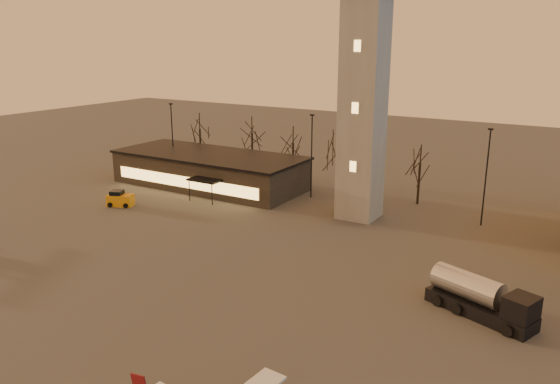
% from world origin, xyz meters
% --- Properties ---
extents(ground, '(220.00, 220.00, 0.00)m').
position_xyz_m(ground, '(0.00, 0.00, 0.00)').
color(ground, '#403E3B').
rests_on(ground, ground).
extents(control_tower, '(6.80, 6.80, 32.60)m').
position_xyz_m(control_tower, '(0.00, 30.00, 16.33)').
color(control_tower, gray).
rests_on(control_tower, ground).
extents(terminal, '(25.40, 12.20, 4.30)m').
position_xyz_m(terminal, '(-21.99, 31.98, 2.16)').
color(terminal, black).
rests_on(terminal, ground).
extents(light_poles, '(58.50, 12.25, 10.14)m').
position_xyz_m(light_poles, '(0.50, 31.00, 5.41)').
color(light_poles, black).
rests_on(light_poles, ground).
extents(tree_row, '(37.20, 9.20, 8.80)m').
position_xyz_m(tree_row, '(-13.70, 39.16, 5.94)').
color(tree_row, black).
rests_on(tree_row, ground).
extents(fuel_truck, '(7.92, 4.65, 2.83)m').
position_xyz_m(fuel_truck, '(15.97, 14.02, 1.12)').
color(fuel_truck, black).
rests_on(fuel_truck, ground).
extents(service_cart, '(3.20, 2.62, 1.80)m').
position_xyz_m(service_cart, '(-25.28, 19.47, 0.69)').
color(service_cart, orange).
rests_on(service_cart, ground).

